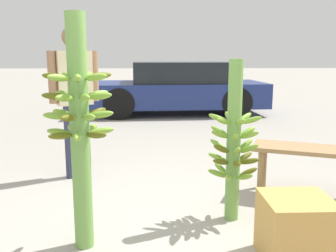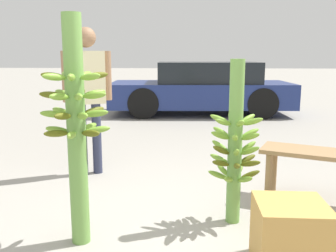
# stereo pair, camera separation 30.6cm
# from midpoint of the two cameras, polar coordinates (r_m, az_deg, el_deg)

# --- Properties ---
(ground_plane) EXTENTS (80.00, 80.00, 0.00)m
(ground_plane) POSITION_cam_midpoint_polar(r_m,az_deg,el_deg) (2.89, -3.90, -18.12)
(ground_plane) COLOR #9E998E
(banana_stalk_left) EXTENTS (0.49, 0.49, 1.68)m
(banana_stalk_left) POSITION_cam_midpoint_polar(r_m,az_deg,el_deg) (2.73, -16.47, -0.15)
(banana_stalk_left) COLOR #6B9E47
(banana_stalk_left) RESTS_ON ground_plane
(banana_stalk_center) EXTENTS (0.45, 0.46, 1.37)m
(banana_stalk_center) POSITION_cam_midpoint_polar(r_m,az_deg,el_deg) (3.15, 7.25, -2.68)
(banana_stalk_center) COLOR #6B9E47
(banana_stalk_center) RESTS_ON ground_plane
(vendor_person) EXTENTS (0.54, 0.36, 1.71)m
(vendor_person) POSITION_cam_midpoint_polar(r_m,az_deg,el_deg) (4.38, -16.04, 5.64)
(vendor_person) COLOR #2D334C
(vendor_person) RESTS_ON ground_plane
(market_bench) EXTENTS (1.11, 0.77, 0.51)m
(market_bench) POSITION_cam_midpoint_polar(r_m,az_deg,el_deg) (3.87, 18.34, -4.46)
(market_bench) COLOR #99754C
(market_bench) RESTS_ON ground_plane
(parked_car) EXTENTS (4.36, 1.99, 1.24)m
(parked_car) POSITION_cam_midpoint_polar(r_m,az_deg,el_deg) (9.13, 0.38, 5.80)
(parked_car) COLOR navy
(parked_car) RESTS_ON ground_plane
(produce_crate) EXTENTS (0.45, 0.45, 0.45)m
(produce_crate) POSITION_cam_midpoint_polar(r_m,az_deg,el_deg) (2.73, 15.86, -15.06)
(produce_crate) COLOR #C69347
(produce_crate) RESTS_ON ground_plane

